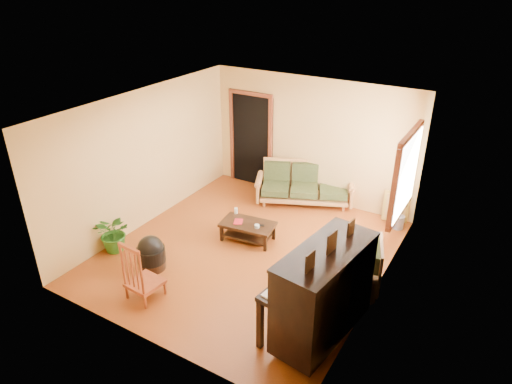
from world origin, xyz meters
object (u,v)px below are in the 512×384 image
Objects in this scene: footstool at (152,257)px; red_chair at (143,269)px; piano at (324,295)px; sofa at (305,184)px; potted_plant at (115,233)px; armchair at (355,265)px; coffee_table at (248,231)px; ceramic_crock at (398,222)px.

footstool is 0.47× the size of red_chair.
piano is 3.37× the size of footstool.
red_chair is at bearing -124.53° from sofa.
footstool is 0.65× the size of potted_plant.
armchair reaches higher than sofa.
coffee_table reaches higher than ceramic_crock.
sofa is 3.61m from footstool.
sofa is 7.58× the size of ceramic_crock.
potted_plant reaches higher than ceramic_crock.
piano is (-0.02, -1.18, 0.26)m from armchair.
piano is 3.44m from ceramic_crock.
red_chair is 4.85m from ceramic_crock.
red_chair is (0.42, -0.60, 0.28)m from footstool.
coffee_table is 1.80m from footstool.
piano is at bearing -92.25° from ceramic_crock.
sofa is 4.25× the size of footstool.
potted_plant is (-1.81, -1.49, 0.18)m from coffee_table.
piano reaches higher than footstool.
red_chair is at bearing -159.26° from piano.
piano is at bearing -0.06° from footstool.
potted_plant is at bearing -140.58° from coffee_table.
potted_plant is (-2.05, -3.34, -0.07)m from sofa.
sofa is 1.26× the size of piano.
ceramic_crock is at bearing 59.73° from red_chair.
ceramic_crock is at bearing 95.67° from piano.
sofa is at bearing 71.24° from footstool.
coffee_table is at bearing 39.42° from potted_plant.
coffee_table is (-0.25, -1.86, -0.25)m from sofa.
armchair is at bearing -73.77° from sofa.
armchair is at bearing 15.71° from potted_plant.
coffee_table is 2.07× the size of footstool.
sofa is at bearing 58.44° from potted_plant.
red_chair reaches higher than armchair.
piano reaches higher than potted_plant.
sofa is 2.27× the size of armchair.
red_chair reaches higher than sofa.
potted_plant reaches higher than coffee_table.
red_chair reaches higher than footstool.
armchair is at bearing 38.35° from red_chair.
footstool is 0.91m from potted_plant.
coffee_table is 0.61× the size of piano.
sofa is 1.89m from coffee_table.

